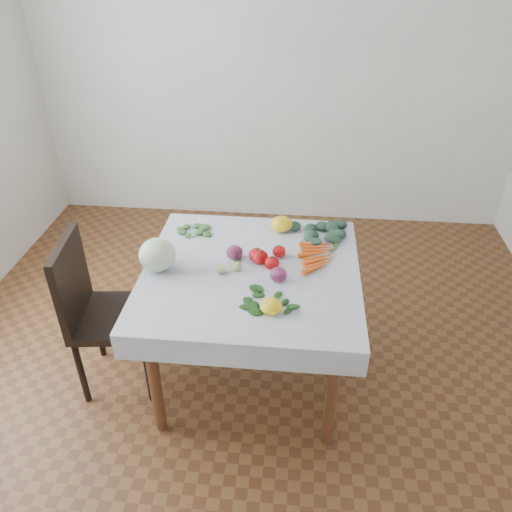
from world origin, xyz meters
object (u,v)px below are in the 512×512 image
at_px(heirloom_back, 282,224).
at_px(carrot_bunch, 319,255).
at_px(chair, 97,306).
at_px(cabbage, 157,255).
at_px(table, 251,285).

bearing_deg(heirloom_back, carrot_bunch, -50.79).
xyz_separation_m(chair, heirloom_back, (0.97, 0.53, 0.26)).
bearing_deg(cabbage, carrot_bunch, 12.44).
bearing_deg(heirloom_back, table, -108.11).
bearing_deg(carrot_bunch, heirloom_back, 129.21).
bearing_deg(table, heirloom_back, 71.89).
height_order(chair, carrot_bunch, chair).
bearing_deg(table, chair, -172.48).
distance_m(table, carrot_bunch, 0.40).
height_order(table, heirloom_back, heirloom_back).
distance_m(chair, carrot_bunch, 1.23).
xyz_separation_m(table, chair, (-0.83, -0.11, -0.12)).
bearing_deg(cabbage, heirloom_back, 36.27).
distance_m(table, cabbage, 0.52).
height_order(heirloom_back, carrot_bunch, heirloom_back).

